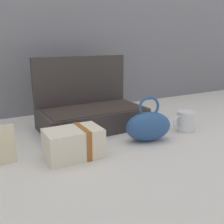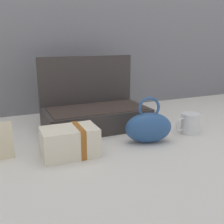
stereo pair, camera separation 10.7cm
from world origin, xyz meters
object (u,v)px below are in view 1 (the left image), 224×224
at_px(cream_toiletry_bag, 74,143).
at_px(info_card_left, 1,146).
at_px(open_suitcase, 90,112).
at_px(teal_pouch_handbag, 148,126).
at_px(coffee_mug, 185,121).

relative_size(cream_toiletry_bag, info_card_left, 1.45).
height_order(open_suitcase, teal_pouch_handbag, open_suitcase).
xyz_separation_m(teal_pouch_handbag, cream_toiletry_bag, (-0.33, 0.00, -0.01)).
bearing_deg(cream_toiletry_bag, coffee_mug, 2.05).
bearing_deg(teal_pouch_handbag, coffee_mug, 5.69).
bearing_deg(coffee_mug, open_suitcase, 144.11).
bearing_deg(cream_toiletry_bag, teal_pouch_handbag, -0.55).
distance_m(teal_pouch_handbag, coffee_mug, 0.24).
height_order(cream_toiletry_bag, coffee_mug, cream_toiletry_bag).
xyz_separation_m(open_suitcase, coffee_mug, (0.37, -0.27, -0.03)).
bearing_deg(open_suitcase, teal_pouch_handbag, -65.37).
distance_m(open_suitcase, teal_pouch_handbag, 0.32).
bearing_deg(teal_pouch_handbag, info_card_left, 173.80).
xyz_separation_m(open_suitcase, cream_toiletry_bag, (-0.20, -0.29, -0.03)).
height_order(open_suitcase, info_card_left, open_suitcase).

